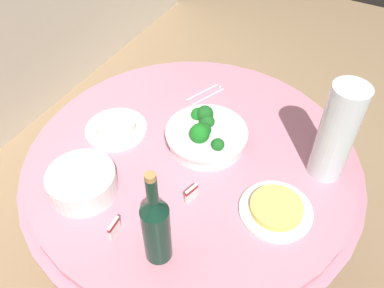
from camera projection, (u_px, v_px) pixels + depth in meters
The scene contains 11 objects.
ground_plane at pixel (192, 261), 1.91m from camera, with size 6.00×6.00×0.00m, color #9E7F5B.
buffet_table at pixel (192, 216), 1.64m from camera, with size 1.16×1.16×0.74m.
broccoli_bowl at pixel (206, 135), 1.38m from camera, with size 0.28×0.28×0.12m.
plate_stack at pixel (82, 183), 1.24m from camera, with size 0.21×0.21×0.08m.
wine_bottle at pixel (156, 227), 1.03m from camera, with size 0.07×0.07×0.34m.
decorative_fruit_vase at pixel (336, 135), 1.21m from camera, with size 0.11×0.11×0.34m.
serving_tongs at pixel (206, 94), 1.60m from camera, with size 0.16×0.10×0.01m.
food_plate_noodles at pixel (276, 209), 1.20m from camera, with size 0.22×0.22×0.03m.
food_plate_rice at pixel (116, 127), 1.45m from camera, with size 0.22×0.22×0.04m.
label_placard_front at pixel (114, 228), 1.14m from camera, with size 0.05×0.01×0.05m.
label_placard_mid at pixel (192, 193), 1.22m from camera, with size 0.05×0.02×0.05m.
Camera 1 is at (-0.82, -0.45, 1.75)m, focal length 37.96 mm.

